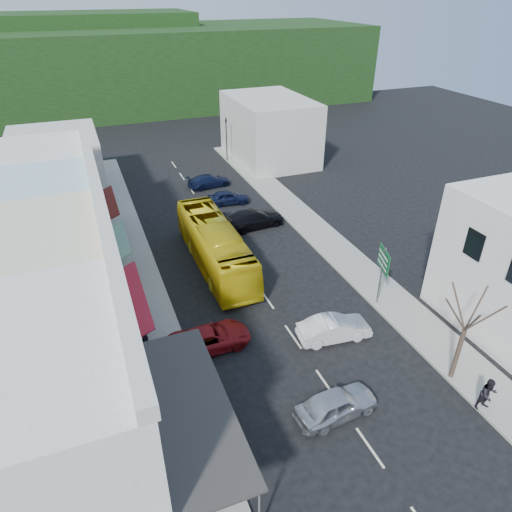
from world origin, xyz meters
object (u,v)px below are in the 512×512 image
(car_red, at_px, (209,338))
(pedestrian_right, at_px, (488,395))
(car_white, at_px, (334,329))
(street_tree, at_px, (465,330))
(direction_sign, at_px, (381,277))
(traffic_signal, at_px, (226,140))
(car_silver, at_px, (336,404))
(pedestrian_left, at_px, (145,336))
(bus, at_px, (215,247))

(car_red, distance_m, pedestrian_right, 14.37)
(car_white, distance_m, street_tree, 7.01)
(direction_sign, bearing_deg, traffic_signal, 107.80)
(car_white, height_order, car_red, same)
(car_silver, distance_m, car_red, 7.99)
(pedestrian_left, xyz_separation_m, street_tree, (14.48, -7.99, 2.26))
(car_silver, bearing_deg, car_red, 26.88)
(car_silver, relative_size, street_tree, 0.68)
(bus, bearing_deg, pedestrian_right, -65.13)
(car_white, distance_m, car_red, 7.18)
(bus, xyz_separation_m, direction_sign, (8.27, -8.40, 0.54))
(car_white, bearing_deg, pedestrian_right, -144.36)
(pedestrian_right, relative_size, direction_sign, 0.41)
(traffic_signal, bearing_deg, car_white, 78.12)
(traffic_signal, bearing_deg, pedestrian_right, 85.50)
(street_tree, bearing_deg, car_silver, 178.91)
(bus, distance_m, pedestrian_left, 9.67)
(pedestrian_right, bearing_deg, car_white, 126.80)
(car_silver, xyz_separation_m, direction_sign, (6.95, 6.76, 1.39))
(bus, height_order, car_silver, bus)
(bus, xyz_separation_m, pedestrian_left, (-6.31, -7.31, -0.55))
(pedestrian_right, distance_m, direction_sign, 9.19)
(bus, height_order, pedestrian_left, bus)
(street_tree, bearing_deg, pedestrian_right, -90.00)
(car_silver, relative_size, traffic_signal, 0.87)
(car_red, xyz_separation_m, traffic_signal, (10.88, 29.94, 1.84))
(pedestrian_right, height_order, traffic_signal, traffic_signal)
(direction_sign, bearing_deg, pedestrian_left, -167.10)
(car_silver, relative_size, pedestrian_left, 2.59)
(car_red, bearing_deg, pedestrian_right, -131.80)
(bus, height_order, direction_sign, direction_sign)
(car_white, xyz_separation_m, pedestrian_right, (4.16, -7.26, 0.30))
(car_silver, relative_size, car_red, 0.96)
(car_white, relative_size, pedestrian_left, 2.59)
(car_silver, distance_m, car_white, 5.59)
(bus, relative_size, pedestrian_left, 6.82)
(bus, relative_size, traffic_signal, 2.28)
(pedestrian_right, xyz_separation_m, traffic_signal, (-0.21, 39.08, 1.54))
(pedestrian_right, bearing_deg, street_tree, 97.00)
(street_tree, bearing_deg, direction_sign, 89.17)
(pedestrian_right, bearing_deg, direction_sign, 96.37)
(car_white, bearing_deg, bus, 27.18)
(bus, height_order, car_white, bus)
(pedestrian_right, bearing_deg, car_silver, 167.93)
(pedestrian_left, height_order, traffic_signal, traffic_signal)
(car_silver, distance_m, street_tree, 7.31)
(pedestrian_left, bearing_deg, street_tree, -129.88)
(pedestrian_left, bearing_deg, pedestrian_right, -136.22)
(bus, height_order, street_tree, street_tree)
(bus, distance_m, car_silver, 15.25)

